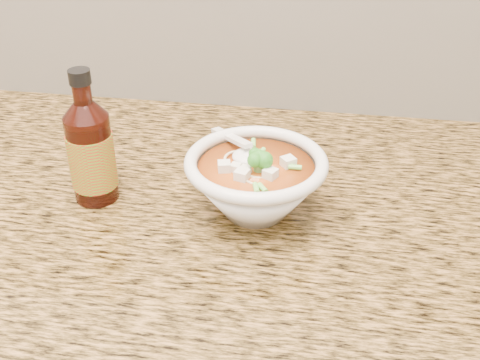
# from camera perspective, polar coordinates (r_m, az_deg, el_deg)

# --- Properties ---
(counter_slab) EXTENTS (4.00, 0.68, 0.04)m
(counter_slab) POSITION_cam_1_polar(r_m,az_deg,el_deg) (0.85, -14.95, -2.36)
(counter_slab) COLOR olive
(counter_slab) RESTS_ON cabinet
(soup_bowl) EXTENTS (0.18, 0.18, 0.10)m
(soup_bowl) POSITION_cam_1_polar(r_m,az_deg,el_deg) (0.75, 1.50, -0.39)
(soup_bowl) COLOR silver
(soup_bowl) RESTS_ON counter_slab
(hot_sauce_bottle) EXTENTS (0.07, 0.07, 0.18)m
(hot_sauce_bottle) POSITION_cam_1_polar(r_m,az_deg,el_deg) (0.79, -13.94, 2.54)
(hot_sauce_bottle) COLOR #3C0F08
(hot_sauce_bottle) RESTS_ON counter_slab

